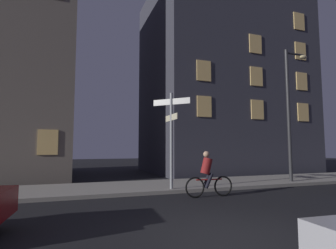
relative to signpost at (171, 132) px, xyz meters
name	(u,v)px	position (x,y,z in m)	size (l,w,h in m)	color
ground_plane	(230,240)	(-0.86, -5.41, -2.37)	(80.00, 80.00, 0.00)	black
sidewalk_kerb	(141,187)	(-0.86, 1.39, -2.30)	(40.00, 3.41, 0.14)	gray
signpost	(171,132)	(0.00, 0.00, 0.00)	(1.15, 1.27, 3.77)	gray
street_lamp	(291,104)	(6.40, 0.32, 1.53)	(1.39, 0.28, 6.47)	#2D2D30
cyclist	(208,176)	(0.87, -1.36, -1.62)	(1.82, 0.34, 1.61)	black
building_right_block	(221,83)	(7.02, 7.78, 4.34)	(10.97, 8.30, 13.43)	#383842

